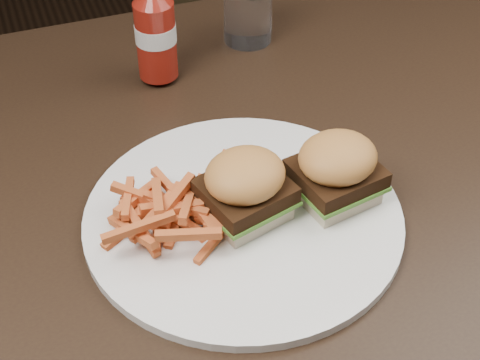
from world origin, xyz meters
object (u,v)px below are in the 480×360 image
object	(u,v)px
plate	(243,217)
tumbler	(248,5)
chair_far	(243,19)
dining_table	(192,189)
ketchup_bottle	(156,40)

from	to	relation	value
plate	tumbler	size ratio (longest dim) A/B	3.15
chair_far	tumbler	xyz separation A→B (m)	(-0.21, -0.60, 0.38)
chair_far	plate	distance (m)	1.07
chair_far	plate	world-z (taller)	plate
dining_table	chair_far	world-z (taller)	dining_table
plate	tumbler	bearing A→B (deg)	68.75
dining_table	plate	xyz separation A→B (m)	(0.03, -0.09, 0.03)
ketchup_bottle	chair_far	bearing A→B (deg)	61.06
ketchup_bottle	plate	bearing A→B (deg)	-87.73
dining_table	ketchup_bottle	distance (m)	0.22
chair_far	tumbler	size ratio (longest dim) A/B	3.56
plate	tumbler	distance (m)	0.38
chair_far	ketchup_bottle	size ratio (longest dim) A/B	3.65
chair_far	tumbler	world-z (taller)	tumbler
chair_far	plate	xyz separation A→B (m)	(-0.35, -0.95, 0.33)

